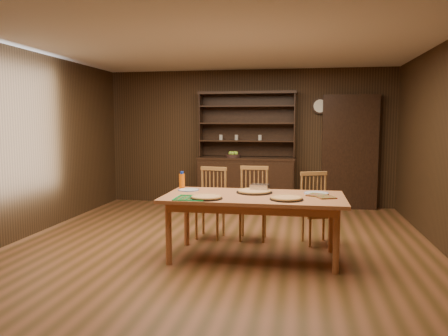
% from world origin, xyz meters
% --- Properties ---
extents(floor, '(6.00, 6.00, 0.00)m').
position_xyz_m(floor, '(0.00, 0.00, 0.00)').
color(floor, brown).
rests_on(floor, ground).
extents(room_shell, '(6.00, 6.00, 6.00)m').
position_xyz_m(room_shell, '(0.00, 0.00, 1.58)').
color(room_shell, silver).
rests_on(room_shell, floor).
extents(china_hutch, '(1.84, 0.52, 2.17)m').
position_xyz_m(china_hutch, '(-0.00, 2.75, 0.60)').
color(china_hutch, black).
rests_on(china_hutch, floor).
extents(doorway, '(1.00, 0.18, 2.10)m').
position_xyz_m(doorway, '(1.90, 2.90, 1.05)').
color(doorway, black).
rests_on(doorway, floor).
extents(wall_clock, '(0.30, 0.05, 0.30)m').
position_xyz_m(wall_clock, '(1.35, 2.96, 1.90)').
color(wall_clock, black).
rests_on(wall_clock, room_shell).
extents(dining_table, '(2.09, 1.04, 0.75)m').
position_xyz_m(dining_table, '(0.48, -0.40, 0.68)').
color(dining_table, '#BC6F41').
rests_on(dining_table, floor).
extents(chair_left, '(0.44, 0.43, 0.97)m').
position_xyz_m(chair_left, '(-0.20, 0.48, 0.51)').
color(chair_left, '#B8823F').
rests_on(chair_left, floor).
extents(chair_center, '(0.41, 0.39, 1.00)m').
position_xyz_m(chair_center, '(0.38, 0.49, 0.53)').
color(chair_center, '#B8823F').
rests_on(chair_center, floor).
extents(chair_right, '(0.49, 0.47, 0.94)m').
position_xyz_m(chair_right, '(1.22, 0.42, 0.50)').
color(chair_right, '#B8823F').
rests_on(chair_right, floor).
extents(pizza_left, '(0.36, 0.36, 0.04)m').
position_xyz_m(pizza_left, '(-0.01, -0.72, 0.77)').
color(pizza_left, black).
rests_on(pizza_left, dining_table).
extents(pizza_right, '(0.37, 0.37, 0.04)m').
position_xyz_m(pizza_right, '(0.87, -0.63, 0.77)').
color(pizza_right, black).
rests_on(pizza_right, dining_table).
extents(pizza_center, '(0.44, 0.44, 0.04)m').
position_xyz_m(pizza_center, '(0.47, -0.21, 0.77)').
color(pizza_center, black).
rests_on(pizza_center, dining_table).
extents(cooling_rack, '(0.41, 0.41, 0.02)m').
position_xyz_m(cooling_rack, '(-0.19, -0.72, 0.76)').
color(cooling_rack, '#0B9B40').
rests_on(cooling_rack, dining_table).
extents(plate_left, '(0.26, 0.26, 0.02)m').
position_xyz_m(plate_left, '(-0.36, -0.18, 0.76)').
color(plate_left, silver).
rests_on(plate_left, dining_table).
extents(plate_right, '(0.29, 0.29, 0.02)m').
position_xyz_m(plate_right, '(1.20, -0.17, 0.76)').
color(plate_right, silver).
rests_on(plate_right, dining_table).
extents(foil_dish, '(0.24, 0.19, 0.09)m').
position_xyz_m(foil_dish, '(0.52, -0.09, 0.79)').
color(foil_dish, silver).
rests_on(foil_dish, dining_table).
extents(juice_bottle, '(0.07, 0.07, 0.22)m').
position_xyz_m(juice_bottle, '(-0.48, -0.05, 0.85)').
color(juice_bottle, orange).
rests_on(juice_bottle, dining_table).
extents(pot_holder_a, '(0.25, 0.25, 0.01)m').
position_xyz_m(pot_holder_a, '(1.30, -0.42, 0.76)').
color(pot_holder_a, maroon).
rests_on(pot_holder_a, dining_table).
extents(pot_holder_b, '(0.27, 0.27, 0.02)m').
position_xyz_m(pot_holder_b, '(1.21, -0.30, 0.76)').
color(pot_holder_b, maroon).
rests_on(pot_holder_b, dining_table).
extents(fruit_bowl, '(0.28, 0.28, 0.12)m').
position_xyz_m(fruit_bowl, '(-0.24, 2.69, 0.98)').
color(fruit_bowl, black).
rests_on(fruit_bowl, china_hutch).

